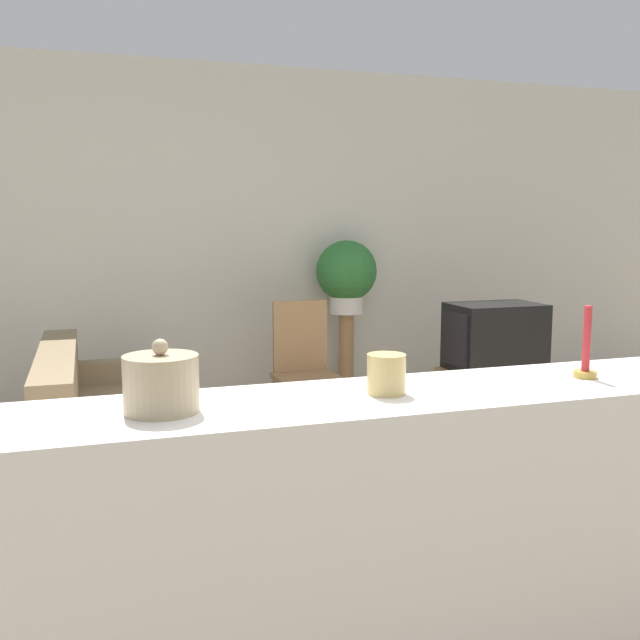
{
  "coord_description": "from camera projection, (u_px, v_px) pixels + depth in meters",
  "views": [
    {
      "loc": [
        -0.91,
        -2.17,
        1.49
      ],
      "look_at": [
        0.55,
        2.25,
        0.85
      ],
      "focal_mm": 40.0,
      "sensor_mm": 36.0,
      "label": 1
    }
  ],
  "objects": [
    {
      "name": "potted_plant",
      "position": [
        347.0,
        273.0,
        5.65
      ],
      "size": [
        0.48,
        0.48,
        0.58
      ],
      "color": "white",
      "rests_on": "plant_stand"
    },
    {
      "name": "wall_back",
      "position": [
        206.0,
        240.0,
        5.57
      ],
      "size": [
        9.0,
        0.06,
        2.7
      ],
      "color": "beige",
      "rests_on": "ground_plane"
    },
    {
      "name": "tv_stand",
      "position": [
        493.0,
        399.0,
        5.15
      ],
      "size": [
        0.72,
        0.45,
        0.44
      ],
      "color": "#9E754C",
      "rests_on": "ground_plane"
    },
    {
      "name": "couch",
      "position": [
        114.0,
        437.0,
        4.03
      ],
      "size": [
        0.85,
        1.69,
        0.79
      ],
      "color": "#847051",
      "rests_on": "ground_plane"
    },
    {
      "name": "television",
      "position": [
        494.0,
        337.0,
        5.09
      ],
      "size": [
        0.65,
        0.43,
        0.48
      ],
      "color": "black",
      "rests_on": "tv_stand"
    },
    {
      "name": "plant_stand",
      "position": [
        346.0,
        360.0,
        5.75
      ],
      "size": [
        0.12,
        0.12,
        0.77
      ],
      "color": "#9E754C",
      "rests_on": "ground_plane"
    },
    {
      "name": "foreground_counter",
      "position": [
        429.0,
        563.0,
        2.05
      ],
      "size": [
        3.0,
        0.44,
        1.03
      ],
      "color": "white",
      "rests_on": "ground_plane"
    },
    {
      "name": "candlestick",
      "position": [
        586.0,
        355.0,
        2.13
      ],
      "size": [
        0.07,
        0.07,
        0.22
      ],
      "color": "#B7933D",
      "rests_on": "foreground_counter"
    },
    {
      "name": "wooden_chair",
      "position": [
        305.0,
        364.0,
        5.03
      ],
      "size": [
        0.44,
        0.44,
        0.94
      ],
      "color": "#9E754C",
      "rests_on": "ground_plane"
    },
    {
      "name": "candle_jar",
      "position": [
        386.0,
        374.0,
        1.93
      ],
      "size": [
        0.11,
        0.11,
        0.11
      ],
      "color": "tan",
      "rests_on": "foreground_counter"
    },
    {
      "name": "decorative_bowl",
      "position": [
        161.0,
        383.0,
        1.74
      ],
      "size": [
        0.18,
        0.18,
        0.18
      ],
      "color": "tan",
      "rests_on": "foreground_counter"
    }
  ]
}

